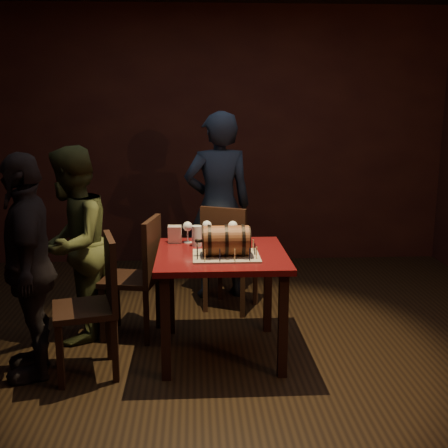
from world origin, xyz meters
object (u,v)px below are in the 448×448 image
object	(u,v)px
pub_table	(222,268)
chair_left_front	(96,298)
wine_glass_right	(233,227)
pint_of_ale	(197,236)
chair_left_rear	(140,271)
chair_back	(228,253)
wine_glass_left	(188,227)
wine_glass_mid	(207,226)
person_left_front	(28,266)
person_left_rear	(73,245)
barrel_cake	(226,241)
person_back	(218,206)

from	to	relation	value
pub_table	chair_left_front	size ratio (longest dim) A/B	0.97
wine_glass_right	pint_of_ale	bearing A→B (deg)	-158.43
chair_left_rear	chair_left_front	world-z (taller)	same
pint_of_ale	chair_back	world-z (taller)	chair_back
wine_glass_left	chair_left_rear	bearing A→B (deg)	172.41
wine_glass_mid	chair_left_rear	distance (m)	0.62
chair_back	person_left_front	bearing A→B (deg)	-141.70
wine_glass_mid	chair_left_rear	world-z (taller)	chair_left_rear
pub_table	person_left_rear	size ratio (longest dim) A/B	0.61
barrel_cake	wine_glass_right	distance (m)	0.42
chair_left_front	wine_glass_right	bearing A→B (deg)	30.60
pub_table	pint_of_ale	bearing A→B (deg)	131.19
barrel_cake	wine_glass_left	world-z (taller)	barrel_cake
wine_glass_mid	person_left_rear	xyz separation A→B (m)	(-1.00, 0.01, -0.13)
person_left_rear	wine_glass_mid	bearing A→B (deg)	97.62
pub_table	person_back	world-z (taller)	person_back
wine_glass_left	wine_glass_mid	distance (m)	0.15
pub_table	barrel_cake	bearing A→B (deg)	-77.21
wine_glass_right	chair_back	world-z (taller)	chair_back
chair_left_front	person_left_rear	xyz separation A→B (m)	(-0.26, 0.59, 0.21)
wine_glass_left	person_left_rear	distance (m)	0.87
wine_glass_mid	chair_left_rear	bearing A→B (deg)	177.61
barrel_cake	wine_glass_mid	distance (m)	0.45
person_back	wine_glass_left	bearing A→B (deg)	64.45
pint_of_ale	chair_back	bearing A→B (deg)	67.61
wine_glass_mid	person_back	bearing A→B (deg)	82.26
pint_of_ale	person_back	xyz separation A→B (m)	(0.20, 1.05, 0.03)
chair_left_front	wine_glass_mid	bearing A→B (deg)	37.75
chair_left_rear	wine_glass_left	bearing A→B (deg)	-7.59
barrel_cake	chair_left_rear	xyz separation A→B (m)	(-0.63, 0.45, -0.34)
wine_glass_right	chair_left_front	size ratio (longest dim) A/B	0.17
wine_glass_mid	chair_back	size ratio (longest dim) A/B	0.17
person_back	chair_back	bearing A→B (deg)	88.68
person_back	person_left_rear	bearing A→B (deg)	28.98
pint_of_ale	person_back	bearing A→B (deg)	79.09
pub_table	pint_of_ale	world-z (taller)	pint_of_ale
wine_glass_mid	chair_left_front	bearing A→B (deg)	-142.25
pub_table	chair_left_front	bearing A→B (deg)	-163.31
pub_table	chair_back	bearing A→B (deg)	83.73
person_left_rear	pub_table	bearing A→B (deg)	81.37
wine_glass_mid	pint_of_ale	size ratio (longest dim) A/B	1.07
wine_glass_mid	pub_table	bearing A→B (deg)	-73.79
chair_left_rear	chair_left_front	bearing A→B (deg)	-111.08
pub_table	chair_back	size ratio (longest dim) A/B	0.97
barrel_cake	person_left_front	distance (m)	1.30
pint_of_ale	chair_back	distance (m)	0.75
chair_left_front	person_left_rear	world-z (taller)	person_left_rear
chair_left_rear	person_back	world-z (taller)	person_back
pub_table	person_back	distance (m)	1.26
barrel_cake	chair_back	distance (m)	1.00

